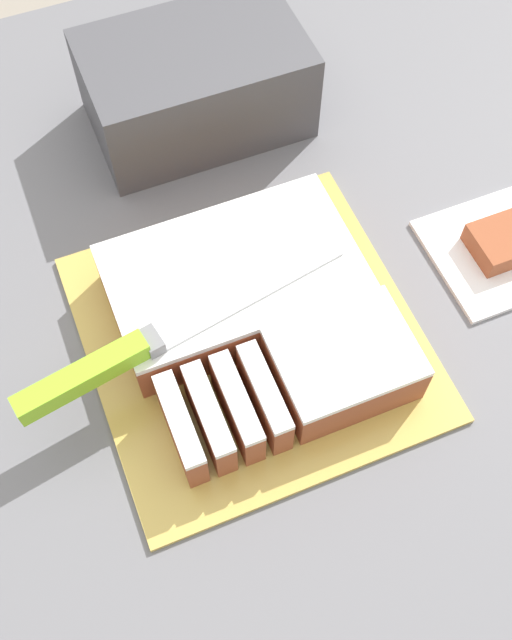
{
  "coord_description": "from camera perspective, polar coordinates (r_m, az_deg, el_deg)",
  "views": [
    {
      "loc": [
        -0.13,
        -0.37,
        1.57
      ],
      "look_at": [
        0.0,
        -0.03,
        0.92
      ],
      "focal_mm": 42.0,
      "sensor_mm": 36.0,
      "label": 1
    }
  ],
  "objects": [
    {
      "name": "countertop",
      "position": [
        1.19,
        -0.77,
        -10.09
      ],
      "size": [
        1.4,
        1.1,
        0.88
      ],
      "color": "slate",
      "rests_on": "ground_plane"
    },
    {
      "name": "knife",
      "position": [
        0.69,
        -10.34,
        -2.86
      ],
      "size": [
        0.34,
        0.08,
        0.02
      ],
      "rotation": [
        0.0,
        0.0,
        0.18
      ],
      "color": "silver",
      "rests_on": "cake"
    },
    {
      "name": "cake",
      "position": [
        0.75,
        0.21,
        0.48
      ],
      "size": [
        0.25,
        0.26,
        0.06
      ],
      "color": "#994C2D",
      "rests_on": "cake_board"
    },
    {
      "name": "brownie",
      "position": [
        0.85,
        18.07,
        5.59
      ],
      "size": [
        0.06,
        0.06,
        0.03
      ],
      "color": "#994C2D",
      "rests_on": "paper_napkin"
    },
    {
      "name": "cake_board",
      "position": [
        0.77,
        -0.0,
        -1.16
      ],
      "size": [
        0.33,
        0.33,
        0.01
      ],
      "color": "gold",
      "rests_on": "countertop"
    },
    {
      "name": "ground_plane",
      "position": [
        1.61,
        -0.58,
        -15.24
      ],
      "size": [
        8.0,
        8.0,
        0.0
      ],
      "primitive_type": "plane",
      "color": "#9E9384"
    },
    {
      "name": "storage_box",
      "position": [
        0.92,
        -4.62,
        17.42
      ],
      "size": [
        0.25,
        0.16,
        0.11
      ],
      "color": "#47474C",
      "rests_on": "countertop"
    },
    {
      "name": "paper_napkin",
      "position": [
        0.87,
        17.79,
        5.01
      ],
      "size": [
        0.14,
        0.14,
        0.01
      ],
      "color": "white",
      "rests_on": "countertop"
    }
  ]
}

